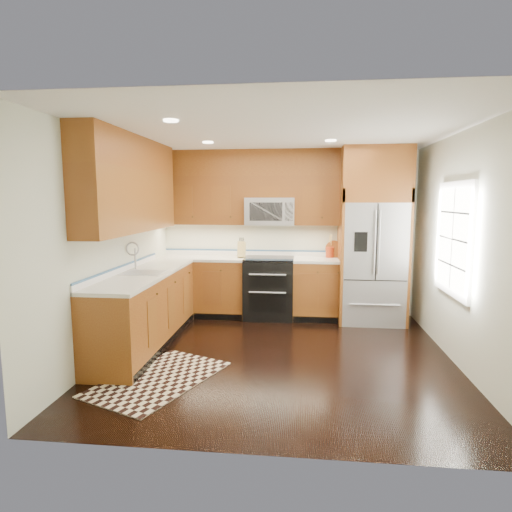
# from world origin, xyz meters

# --- Properties ---
(ground) EXTENTS (4.00, 4.00, 0.00)m
(ground) POSITION_xyz_m (0.00, 0.00, 0.00)
(ground) COLOR black
(ground) RESTS_ON ground
(wall_back) EXTENTS (4.00, 0.02, 2.60)m
(wall_back) POSITION_xyz_m (0.00, 2.00, 1.30)
(wall_back) COLOR silver
(wall_back) RESTS_ON ground
(wall_left) EXTENTS (0.02, 4.00, 2.60)m
(wall_left) POSITION_xyz_m (-2.00, 0.00, 1.30)
(wall_left) COLOR silver
(wall_left) RESTS_ON ground
(wall_right) EXTENTS (0.02, 4.00, 2.60)m
(wall_right) POSITION_xyz_m (2.00, 0.00, 1.30)
(wall_right) COLOR silver
(wall_right) RESTS_ON ground
(window) EXTENTS (0.04, 1.10, 1.30)m
(window) POSITION_xyz_m (1.98, 0.20, 1.40)
(window) COLOR white
(window) RESTS_ON ground
(base_cabinets) EXTENTS (2.85, 3.00, 0.90)m
(base_cabinets) POSITION_xyz_m (-1.23, 0.90, 0.45)
(base_cabinets) COLOR brown
(base_cabinets) RESTS_ON ground
(countertop) EXTENTS (2.86, 3.01, 0.04)m
(countertop) POSITION_xyz_m (-1.09, 1.01, 0.92)
(countertop) COLOR silver
(countertop) RESTS_ON base_cabinets
(upper_cabinets) EXTENTS (2.85, 3.00, 1.15)m
(upper_cabinets) POSITION_xyz_m (-1.15, 1.09, 2.02)
(upper_cabinets) COLOR brown
(upper_cabinets) RESTS_ON ground
(range) EXTENTS (0.76, 0.67, 0.95)m
(range) POSITION_xyz_m (-0.25, 1.67, 0.47)
(range) COLOR black
(range) RESTS_ON ground
(microwave) EXTENTS (0.76, 0.40, 0.42)m
(microwave) POSITION_xyz_m (-0.25, 1.80, 1.66)
(microwave) COLOR #B2B2B7
(microwave) RESTS_ON ground
(refrigerator) EXTENTS (0.98, 0.75, 2.60)m
(refrigerator) POSITION_xyz_m (1.30, 1.63, 1.30)
(refrigerator) COLOR #B2B2B7
(refrigerator) RESTS_ON ground
(sink_faucet) EXTENTS (0.54, 0.44, 0.37)m
(sink_faucet) POSITION_xyz_m (-1.73, 0.23, 0.99)
(sink_faucet) COLOR #B2B2B7
(sink_faucet) RESTS_ON countertop
(rug) EXTENTS (1.34, 1.65, 0.01)m
(rug) POSITION_xyz_m (-1.20, -0.79, 0.01)
(rug) COLOR black
(rug) RESTS_ON ground
(knife_block) EXTENTS (0.11, 0.16, 0.31)m
(knife_block) POSITION_xyz_m (-0.69, 1.72, 1.07)
(knife_block) COLOR tan
(knife_block) RESTS_ON countertop
(utensil_crock) EXTENTS (0.16, 0.16, 0.36)m
(utensil_crock) POSITION_xyz_m (0.69, 1.85, 1.06)
(utensil_crock) COLOR #982F12
(utensil_crock) RESTS_ON countertop
(cutting_board) EXTENTS (0.30, 0.30, 0.02)m
(cutting_board) POSITION_xyz_m (0.75, 1.86, 0.95)
(cutting_board) COLOR brown
(cutting_board) RESTS_ON countertop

